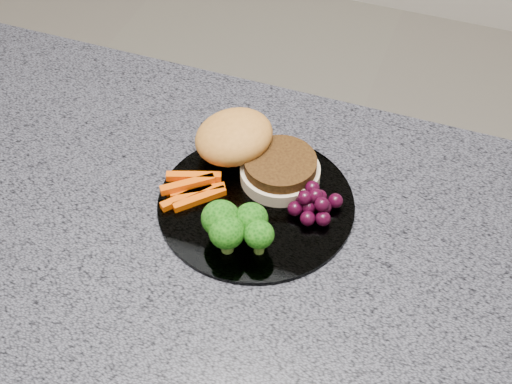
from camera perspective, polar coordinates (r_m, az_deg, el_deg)
countertop at (r=0.95m, az=-5.76°, el=-2.93°), size 1.20×0.60×0.04m
plate at (r=0.94m, az=0.00°, el=-0.95°), size 0.26×0.26×0.01m
burger at (r=0.97m, az=-0.48°, el=3.33°), size 0.20×0.14×0.06m
carrot_sticks at (r=0.95m, az=-5.08°, el=0.27°), size 0.08×0.08×0.02m
broccoli at (r=0.87m, az=-1.65°, el=-2.68°), size 0.09×0.07×0.06m
grape_bunch at (r=0.92m, az=4.67°, el=-0.93°), size 0.07×0.06×0.03m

